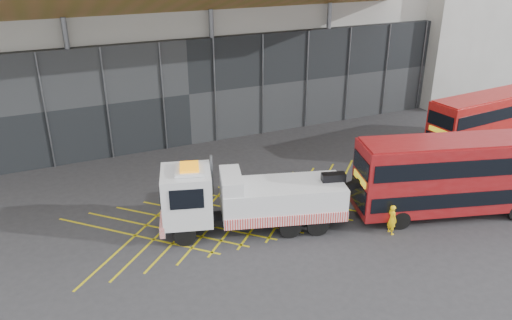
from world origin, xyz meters
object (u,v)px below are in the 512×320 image
recovery_truck (247,199)px  bus_second (490,119)px  worker (392,219)px  bus_towed (457,173)px

recovery_truck → bus_second: bearing=24.6°
worker → recovery_truck: bearing=62.6°
recovery_truck → worker: (6.85, -3.63, -1.01)m
bus_towed → recovery_truck: bearing=180.0°
bus_towed → worker: (-4.51, -0.28, -1.71)m
bus_towed → worker: bus_towed is taller
bus_second → worker: 15.56m
bus_towed → bus_second: size_ratio=1.07×
recovery_truck → bus_second: size_ratio=1.06×
bus_second → worker: size_ratio=6.36×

